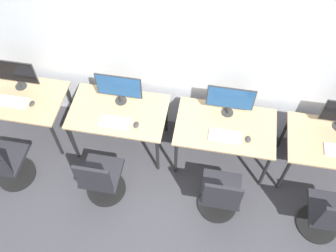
{
  "coord_description": "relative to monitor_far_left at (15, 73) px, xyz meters",
  "views": [
    {
      "loc": [
        0.41,
        -2.19,
        4.28
      ],
      "look_at": [
        0.0,
        0.14,
        0.86
      ],
      "focal_mm": 40.0,
      "sensor_mm": 36.0,
      "label": 1
    }
  ],
  "objects": [
    {
      "name": "wall_back",
      "position": [
        1.94,
        0.31,
        0.44
      ],
      "size": [
        12.0,
        0.05,
        2.8
      ],
      "color": "silver",
      "rests_on": "ground_plane"
    },
    {
      "name": "keyboard_left",
      "position": [
        1.29,
        -0.34,
        -0.24
      ],
      "size": [
        0.37,
        0.16,
        0.02
      ],
      "color": "silver",
      "rests_on": "desk_left"
    },
    {
      "name": "keyboard_right",
      "position": [
        2.58,
        -0.31,
        -0.24
      ],
      "size": [
        0.37,
        0.16,
        0.02
      ],
      "color": "silver",
      "rests_on": "desk_right"
    },
    {
      "name": "office_chair_far_right",
      "position": [
        3.8,
        -0.94,
        -0.59
      ],
      "size": [
        0.48,
        0.48,
        0.9
      ],
      "color": "black",
      "rests_on": "ground_plane"
    },
    {
      "name": "desk_left",
      "position": [
        1.29,
        -0.17,
        -0.33
      ],
      "size": [
        1.16,
        0.71,
        0.71
      ],
      "color": "tan",
      "rests_on": "ground_plane"
    },
    {
      "name": "keyboard_far_left",
      "position": [
        0.0,
        -0.26,
        -0.24
      ],
      "size": [
        0.37,
        0.16,
        0.02
      ],
      "color": "silver",
      "rests_on": "desk_far_left"
    },
    {
      "name": "monitor_left",
      "position": [
        1.29,
        -0.01,
        0.0
      ],
      "size": [
        0.55,
        0.14,
        0.44
      ],
      "color": "#2D2D2D",
      "rests_on": "desk_left"
    },
    {
      "name": "monitor_far_left",
      "position": [
        0.0,
        0.0,
        0.0
      ],
      "size": [
        0.55,
        0.14,
        0.44
      ],
      "color": "#2D2D2D",
      "rests_on": "desk_far_left"
    },
    {
      "name": "mouse_right",
      "position": [
        2.85,
        -0.31,
        -0.24
      ],
      "size": [
        0.06,
        0.09,
        0.03
      ],
      "color": "#333333",
      "rests_on": "desk_right"
    },
    {
      "name": "mouse_far_left",
      "position": [
        0.24,
        -0.25,
        -0.24
      ],
      "size": [
        0.06,
        0.09,
        0.03
      ],
      "color": "#333333",
      "rests_on": "desk_far_left"
    },
    {
      "name": "ground_plane",
      "position": [
        1.94,
        -0.52,
        -0.96
      ],
      "size": [
        20.0,
        20.0,
        0.0
      ],
      "primitive_type": "plane",
      "color": "#3D3D42"
    },
    {
      "name": "monitor_right",
      "position": [
        2.58,
        0.04,
        0.0
      ],
      "size": [
        0.55,
        0.14,
        0.44
      ],
      "color": "#2D2D2D",
      "rests_on": "desk_right"
    },
    {
      "name": "office_chair_left",
      "position": [
        1.25,
        -0.93,
        -0.59
      ],
      "size": [
        0.48,
        0.48,
        0.9
      ],
      "color": "black",
      "rests_on": "ground_plane"
    },
    {
      "name": "desk_far_left",
      "position": [
        -0.0,
        -0.17,
        -0.33
      ],
      "size": [
        1.16,
        0.71,
        0.71
      ],
      "color": "tan",
      "rests_on": "ground_plane"
    },
    {
      "name": "mouse_left",
      "position": [
        1.55,
        -0.33,
        -0.24
      ],
      "size": [
        0.06,
        0.09,
        0.03
      ],
      "color": "#333333",
      "rests_on": "desk_left"
    },
    {
      "name": "office_chair_right",
      "position": [
        2.62,
        -0.89,
        -0.59
      ],
      "size": [
        0.48,
        0.48,
        0.9
      ],
      "color": "black",
      "rests_on": "ground_plane"
    },
    {
      "name": "office_chair_far_left",
      "position": [
        0.07,
        -0.93,
        -0.59
      ],
      "size": [
        0.48,
        0.48,
        0.9
      ],
      "color": "black",
      "rests_on": "ground_plane"
    },
    {
      "name": "desk_right",
      "position": [
        2.58,
        -0.17,
        -0.33
      ],
      "size": [
        1.16,
        0.71,
        0.71
      ],
      "color": "tan",
      "rests_on": "ground_plane"
    }
  ]
}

